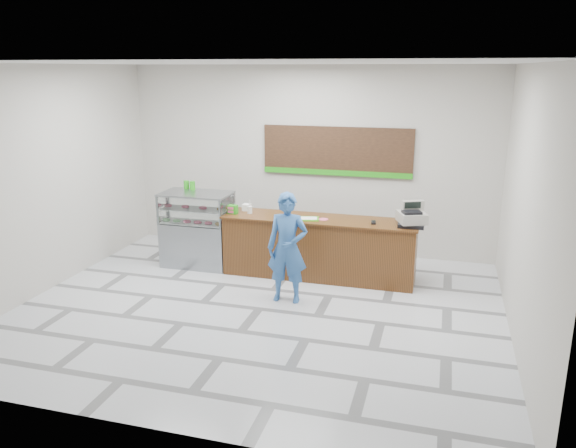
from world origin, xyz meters
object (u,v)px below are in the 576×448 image
(sales_counter, at_px, (319,248))
(serving_tray, at_px, (308,219))
(display_case, at_px, (197,229))
(customer, at_px, (287,248))
(cash_register, at_px, (412,217))

(sales_counter, height_order, serving_tray, serving_tray)
(display_case, xyz_separation_m, customer, (1.98, -1.11, 0.17))
(cash_register, relative_size, serving_tray, 1.30)
(cash_register, bearing_deg, serving_tray, 160.46)
(sales_counter, bearing_deg, display_case, -179.99)
(sales_counter, relative_size, cash_register, 6.00)
(sales_counter, xyz_separation_m, display_case, (-2.22, -0.00, 0.16))
(sales_counter, xyz_separation_m, customer, (-0.24, -1.11, 0.32))
(sales_counter, height_order, customer, customer)
(serving_tray, relative_size, customer, 0.25)
(display_case, relative_size, customer, 0.79)
(display_case, bearing_deg, sales_counter, 0.01)
(sales_counter, distance_m, serving_tray, 0.56)
(cash_register, xyz_separation_m, serving_tray, (-1.67, -0.06, -0.13))
(display_case, height_order, cash_register, cash_register)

